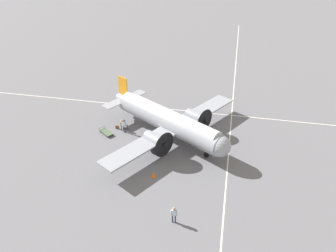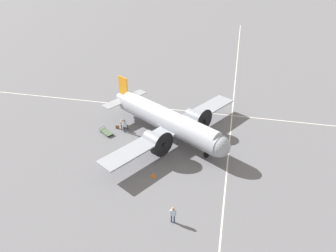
# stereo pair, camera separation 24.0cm
# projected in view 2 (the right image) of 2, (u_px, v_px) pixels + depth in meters

# --- Properties ---
(ground_plane) EXTENTS (300.00, 300.00, 0.00)m
(ground_plane) POSITION_uv_depth(u_px,v_px,m) (168.00, 137.00, 43.10)
(ground_plane) COLOR slate
(apron_line_eastwest) EXTENTS (120.00, 0.16, 0.01)m
(apron_line_eastwest) POSITION_uv_depth(u_px,v_px,m) (179.00, 110.00, 49.46)
(apron_line_eastwest) COLOR silver
(apron_line_eastwest) RESTS_ON ground_plane
(apron_line_northsouth) EXTENTS (0.16, 120.00, 0.01)m
(apron_line_northsouth) POSITION_uv_depth(u_px,v_px,m) (229.00, 144.00, 41.68)
(apron_line_northsouth) COLOR silver
(apron_line_northsouth) RESTS_ON ground_plane
(airliner_main) EXTENTS (17.93, 20.40, 5.99)m
(airliner_main) POSITION_uv_depth(u_px,v_px,m) (171.00, 122.00, 41.49)
(airliner_main) COLOR #9399A3
(airliner_main) RESTS_ON ground_plane
(crew_foreground) EXTENTS (0.64, 0.30, 1.87)m
(crew_foreground) POSITION_uv_depth(u_px,v_px,m) (173.00, 213.00, 30.17)
(crew_foreground) COLOR navy
(crew_foreground) RESTS_ON ground_plane
(passenger_boarding) EXTENTS (0.62, 0.38, 1.88)m
(passenger_boarding) POSITION_uv_depth(u_px,v_px,m) (125.00, 125.00, 43.54)
(passenger_boarding) COLOR navy
(passenger_boarding) RESTS_ON ground_plane
(ramp_agent) EXTENTS (0.52, 0.34, 1.68)m
(ramp_agent) POSITION_uv_depth(u_px,v_px,m) (122.00, 123.00, 44.12)
(ramp_agent) COLOR #473D2D
(ramp_agent) RESTS_ON ground_plane
(suitcase_near_door) EXTENTS (0.49, 0.16, 0.49)m
(suitcase_near_door) POSITION_uv_depth(u_px,v_px,m) (117.00, 127.00, 44.86)
(suitcase_near_door) COLOR brown
(suitcase_near_door) RESTS_ON ground_plane
(suitcase_upright_spare) EXTENTS (0.47, 0.18, 0.62)m
(suitcase_upright_spare) POSITION_uv_depth(u_px,v_px,m) (127.00, 127.00, 44.79)
(suitcase_upright_spare) COLOR brown
(suitcase_upright_spare) RESTS_ON ground_plane
(baggage_cart) EXTENTS (2.27, 2.03, 0.56)m
(baggage_cart) POSITION_uv_depth(u_px,v_px,m) (106.00, 132.00, 43.72)
(baggage_cart) COLOR #4C6047
(baggage_cart) RESTS_ON ground_plane
(traffic_cone) EXTENTS (0.46, 0.46, 0.61)m
(traffic_cone) POSITION_uv_depth(u_px,v_px,m) (153.00, 175.00, 36.19)
(traffic_cone) COLOR orange
(traffic_cone) RESTS_ON ground_plane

